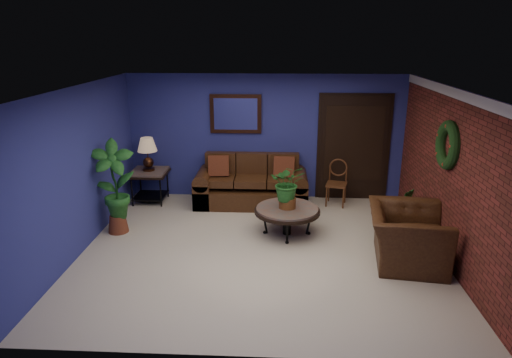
# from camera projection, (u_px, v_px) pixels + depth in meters

# --- Properties ---
(floor) EXTENTS (5.50, 5.50, 0.00)m
(floor) POSITION_uv_depth(u_px,v_px,m) (261.00, 249.00, 7.15)
(floor) COLOR beige
(floor) RESTS_ON ground
(wall_back) EXTENTS (5.50, 0.04, 2.50)m
(wall_back) POSITION_uv_depth(u_px,v_px,m) (266.00, 137.00, 9.15)
(wall_back) COLOR navy
(wall_back) RESTS_ON ground
(wall_left) EXTENTS (0.04, 5.00, 2.50)m
(wall_left) POSITION_uv_depth(u_px,v_px,m) (80.00, 171.00, 6.90)
(wall_left) COLOR navy
(wall_left) RESTS_ON ground
(wall_right_brick) EXTENTS (0.04, 5.00, 2.50)m
(wall_right_brick) POSITION_uv_depth(u_px,v_px,m) (449.00, 176.00, 6.64)
(wall_right_brick) COLOR maroon
(wall_right_brick) RESTS_ON ground
(ceiling) EXTENTS (5.50, 5.00, 0.02)m
(ceiling) POSITION_uv_depth(u_px,v_px,m) (261.00, 88.00, 6.39)
(ceiling) COLOR white
(ceiling) RESTS_ON wall_back
(crown_molding) EXTENTS (0.03, 5.00, 0.14)m
(crown_molding) POSITION_uv_depth(u_px,v_px,m) (458.00, 94.00, 6.28)
(crown_molding) COLOR white
(crown_molding) RESTS_ON wall_right_brick
(wall_mirror) EXTENTS (1.02, 0.06, 0.77)m
(wall_mirror) POSITION_uv_depth(u_px,v_px,m) (236.00, 114.00, 9.00)
(wall_mirror) COLOR #3D2012
(wall_mirror) RESTS_ON wall_back
(closet_door) EXTENTS (1.44, 0.06, 2.18)m
(closet_door) POSITION_uv_depth(u_px,v_px,m) (353.00, 148.00, 9.10)
(closet_door) COLOR black
(closet_door) RESTS_ON wall_back
(wreath) EXTENTS (0.16, 0.72, 0.72)m
(wreath) POSITION_uv_depth(u_px,v_px,m) (448.00, 145.00, 6.55)
(wreath) COLOR black
(wreath) RESTS_ON wall_right_brick
(sofa) EXTENTS (2.18, 0.94, 0.98)m
(sofa) POSITION_uv_depth(u_px,v_px,m) (252.00, 187.00, 9.05)
(sofa) COLOR #442913
(sofa) RESTS_ON ground
(coffee_table) EXTENTS (1.10, 1.10, 0.47)m
(coffee_table) POSITION_uv_depth(u_px,v_px,m) (287.00, 211.00, 7.59)
(coffee_table) COLOR #58524D
(coffee_table) RESTS_ON ground
(end_table) EXTENTS (0.71, 0.71, 0.65)m
(end_table) POSITION_uv_depth(u_px,v_px,m) (149.00, 178.00, 9.06)
(end_table) COLOR #58524D
(end_table) RESTS_ON ground
(table_lamp) EXTENTS (0.38, 0.38, 0.63)m
(table_lamp) POSITION_uv_depth(u_px,v_px,m) (147.00, 150.00, 8.89)
(table_lamp) COLOR #3D2012
(table_lamp) RESTS_ON end_table
(side_chair) EXTENTS (0.46, 0.46, 0.90)m
(side_chair) POSITION_uv_depth(u_px,v_px,m) (337.00, 179.00, 8.94)
(side_chair) COLOR #582B19
(side_chair) RESTS_ON ground
(armchair) EXTENTS (1.25, 1.38, 0.81)m
(armchair) POSITION_uv_depth(u_px,v_px,m) (407.00, 236.00, 6.65)
(armchair) COLOR #442913
(armchair) RESTS_ON ground
(coffee_plant) EXTENTS (0.57, 0.50, 0.75)m
(coffee_plant) POSITION_uv_depth(u_px,v_px,m) (288.00, 184.00, 7.45)
(coffee_plant) COLOR brown
(coffee_plant) RESTS_ON coffee_table
(floor_plant) EXTENTS (0.40, 0.35, 0.80)m
(floor_plant) POSITION_uv_depth(u_px,v_px,m) (402.00, 210.00, 7.64)
(floor_plant) COLOR brown
(floor_plant) RESTS_ON ground
(tall_plant) EXTENTS (0.83, 0.69, 1.59)m
(tall_plant) POSITION_uv_depth(u_px,v_px,m) (114.00, 183.00, 7.53)
(tall_plant) COLOR brown
(tall_plant) RESTS_ON ground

